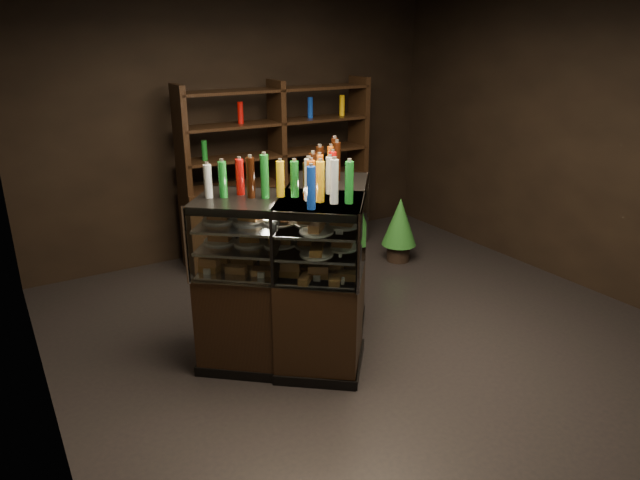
# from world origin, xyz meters

# --- Properties ---
(ground) EXTENTS (5.00, 5.00, 0.00)m
(ground) POSITION_xyz_m (0.00, 0.00, 0.00)
(ground) COLOR black
(ground) RESTS_ON ground
(room_shell) EXTENTS (5.02, 5.02, 3.01)m
(room_shell) POSITION_xyz_m (0.00, 0.00, 1.94)
(room_shell) COLOR black
(room_shell) RESTS_ON ground
(display_case) EXTENTS (1.72, 1.37, 1.36)m
(display_case) POSITION_xyz_m (-0.64, -0.07, 0.46)
(display_case) COLOR black
(display_case) RESTS_ON ground
(food_display) EXTENTS (1.35, 1.00, 0.42)m
(food_display) POSITION_xyz_m (-0.64, -0.07, 1.04)
(food_display) COLOR #B1853F
(food_display) RESTS_ON display_case
(bottles_top) EXTENTS (1.18, 0.86, 0.30)m
(bottles_top) POSITION_xyz_m (-0.64, -0.07, 1.50)
(bottles_top) COLOR #147223
(bottles_top) RESTS_ON display_case
(potted_conifer) EXTENTS (0.39, 0.39, 0.84)m
(potted_conifer) POSITION_xyz_m (1.30, 1.14, 0.48)
(potted_conifer) COLOR black
(potted_conifer) RESTS_ON ground
(back_shelving) EXTENTS (2.24, 0.47, 2.00)m
(back_shelving) POSITION_xyz_m (0.24, 2.05, 0.61)
(back_shelving) COLOR black
(back_shelving) RESTS_ON ground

